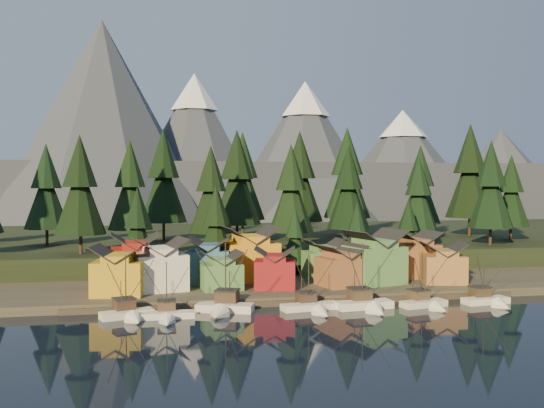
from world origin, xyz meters
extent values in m
plane|color=black|center=(0.00, 0.00, 0.00)|extent=(500.00, 500.00, 0.00)
cube|color=#3B342B|center=(0.00, 40.00, 0.75)|extent=(400.00, 50.00, 1.50)
cube|color=black|center=(0.00, 90.00, 3.00)|extent=(420.00, 100.00, 6.00)
cube|color=#41382F|center=(0.00, 16.50, 0.50)|extent=(80.00, 4.00, 1.00)
cube|color=#46495A|center=(0.00, 240.00, 15.00)|extent=(560.00, 160.00, 30.00)
cone|color=#46495A|center=(-45.00, 180.00, 45.00)|extent=(100.00, 100.00, 90.00)
cone|color=#46495A|center=(-5.00, 198.00, 36.00)|extent=(80.00, 80.00, 72.00)
cone|color=white|center=(-5.00, 198.00, 63.36)|extent=(22.40, 22.40, 17.28)
cone|color=#46495A|center=(45.00, 186.00, 34.00)|extent=(84.00, 84.00, 68.00)
cone|color=white|center=(45.00, 186.00, 59.84)|extent=(23.52, 23.52, 16.32)
cone|color=#46495A|center=(100.00, 202.00, 29.00)|extent=(92.00, 92.00, 58.00)
cone|color=white|center=(100.00, 202.00, 51.04)|extent=(25.76, 25.76, 13.92)
cone|color=#46495A|center=(160.00, 210.00, 25.00)|extent=(88.00, 88.00, 50.00)
cube|color=silver|center=(-29.13, 10.99, 0.34)|extent=(8.72, 5.42, 1.55)
cone|color=silver|center=(-27.66, 6.73, 0.34)|extent=(3.66, 3.60, 2.91)
cube|color=black|center=(-29.13, 10.99, -0.24)|extent=(8.93, 5.53, 0.34)
cube|color=#442E24|center=(-29.61, 12.42, 1.84)|extent=(3.88, 3.76, 1.74)
cube|color=#272525|center=(-29.61, 12.42, 2.81)|extent=(4.12, 4.00, 0.19)
cylinder|color=black|center=(-29.29, 11.47, 5.42)|extent=(0.17, 0.17, 8.72)
cylinder|color=black|center=(-30.17, 14.03, 3.20)|extent=(0.14, 0.14, 4.26)
cube|color=silver|center=(-23.00, 9.36, 0.30)|extent=(8.60, 2.73, 1.39)
cone|color=silver|center=(-23.07, 4.66, 0.30)|extent=(2.65, 2.96, 2.61)
cube|color=black|center=(-23.00, 9.36, -0.22)|extent=(8.81, 2.77, 0.30)
cube|color=brown|center=(-22.98, 10.93, 1.65)|extent=(2.82, 2.65, 1.57)
cube|color=#272525|center=(-22.98, 10.93, 2.52)|extent=(3.00, 2.82, 0.17)
cylinder|color=black|center=(-23.00, 9.88, 4.87)|extent=(0.16, 0.16, 7.83)
cylinder|color=black|center=(-22.96, 12.70, 2.87)|extent=(0.12, 0.12, 3.83)
cube|color=silver|center=(-13.50, 12.45, 0.39)|extent=(9.92, 6.36, 1.79)
cone|color=silver|center=(-15.26, 7.65, 0.39)|extent=(4.25, 4.14, 3.36)
cube|color=black|center=(-13.50, 12.45, -0.28)|extent=(10.15, 6.49, 0.39)
cube|color=#433023|center=(-12.92, 14.06, 2.13)|extent=(4.52, 4.39, 2.02)
cube|color=#272525|center=(-12.92, 14.06, 3.25)|extent=(4.81, 4.68, 0.22)
cylinder|color=black|center=(-13.31, 12.99, 6.28)|extent=(0.20, 0.20, 10.09)
cylinder|color=black|center=(-12.26, 15.87, 3.70)|extent=(0.16, 0.16, 4.93)
cube|color=white|center=(0.61, 11.03, 0.33)|extent=(10.05, 4.10, 1.49)
cone|color=white|center=(1.34, 5.73, 0.33)|extent=(3.22, 3.68, 2.79)
cube|color=black|center=(0.61, 11.03, -0.23)|extent=(10.29, 4.18, 0.33)
cube|color=#452D24|center=(0.36, 12.80, 1.77)|extent=(3.33, 3.17, 1.67)
cube|color=#272525|center=(0.36, 12.80, 2.70)|extent=(3.54, 3.38, 0.19)
cylinder|color=black|center=(0.53, 11.62, 5.21)|extent=(0.17, 0.17, 8.37)
cylinder|color=black|center=(0.09, 14.80, 3.07)|extent=(0.13, 0.13, 4.09)
cube|color=white|center=(9.83, 10.32, 0.38)|extent=(9.97, 4.21, 1.73)
cone|color=white|center=(10.36, 5.03, 0.38)|extent=(3.56, 3.62, 3.24)
cube|color=black|center=(9.83, 10.32, -0.27)|extent=(10.21, 4.28, 0.38)
cube|color=#4A3927|center=(9.65, 12.08, 2.05)|extent=(3.77, 3.58, 1.95)
cube|color=#272525|center=(9.65, 12.08, 3.14)|extent=(4.01, 3.81, 0.22)
cylinder|color=black|center=(9.77, 10.91, 6.05)|extent=(0.19, 0.19, 9.73)
cylinder|color=black|center=(9.44, 14.08, 3.57)|extent=(0.15, 0.15, 4.76)
cube|color=silver|center=(20.29, 9.61, 0.33)|extent=(8.56, 4.40, 1.49)
cone|color=silver|center=(21.21, 5.23, 0.33)|extent=(3.30, 3.30, 2.79)
cube|color=black|center=(20.29, 9.61, -0.23)|extent=(8.76, 4.49, 0.33)
cube|color=brown|center=(19.99, 11.07, 1.77)|extent=(3.48, 3.34, 1.67)
cube|color=#272525|center=(19.99, 11.07, 2.69)|extent=(3.70, 3.56, 0.19)
cylinder|color=black|center=(20.19, 10.09, 5.20)|extent=(0.17, 0.17, 8.36)
cylinder|color=black|center=(19.64, 12.72, 3.07)|extent=(0.13, 0.13, 4.09)
cube|color=white|center=(32.11, 9.92, 0.33)|extent=(8.66, 3.87, 1.51)
cone|color=white|center=(32.69, 5.37, 0.33)|extent=(3.17, 3.19, 2.84)
cube|color=black|center=(32.11, 9.92, -0.24)|extent=(8.87, 3.94, 0.33)
cube|color=#453424|center=(31.92, 11.44, 1.80)|extent=(3.36, 3.20, 1.70)
cube|color=#272525|center=(31.92, 11.44, 2.74)|extent=(3.57, 3.41, 0.19)
cylinder|color=black|center=(32.05, 10.43, 5.29)|extent=(0.17, 0.17, 8.51)
cylinder|color=black|center=(31.70, 13.16, 3.12)|extent=(0.13, 0.13, 4.16)
cube|color=#BF911B|center=(-30.89, 23.03, 4.48)|extent=(9.72, 8.82, 5.97)
cube|color=#BF911B|center=(-30.89, 23.03, 8.06)|extent=(5.84, 8.08, 1.22)
cube|color=white|center=(-23.82, 26.49, 4.81)|extent=(10.59, 9.79, 6.62)
cube|color=white|center=(-23.82, 26.49, 8.75)|extent=(6.51, 8.82, 1.29)
cube|color=#548749|center=(-12.65, 25.05, 3.89)|extent=(7.75, 7.32, 4.77)
cube|color=#548749|center=(-12.65, 25.05, 6.76)|extent=(4.53, 6.88, 1.01)
cube|color=maroon|center=(-2.70, 23.97, 4.14)|extent=(8.79, 8.13, 5.29)
cube|color=maroon|center=(-2.70, 23.97, 7.30)|extent=(5.48, 7.24, 1.05)
cube|color=brown|center=(10.11, 24.00, 4.23)|extent=(9.05, 9.05, 5.46)
cube|color=brown|center=(10.11, 24.00, 7.48)|extent=(5.66, 8.20, 1.07)
cube|color=#548849|center=(17.45, 25.47, 5.17)|extent=(11.66, 10.51, 7.34)
cube|color=#548849|center=(17.45, 25.47, 9.53)|extent=(7.27, 9.29, 1.40)
cube|color=#A06939|center=(31.04, 23.55, 4.22)|extent=(9.31, 8.59, 5.44)
cube|color=#A06939|center=(31.04, 23.55, 7.48)|extent=(5.82, 7.61, 1.11)
cube|color=maroon|center=(-28.30, 33.05, 5.06)|extent=(9.64, 8.68, 7.12)
cube|color=maroon|center=(-28.30, 33.05, 9.25)|extent=(5.52, 8.27, 1.29)
cube|color=#325576|center=(-14.07, 32.29, 4.79)|extent=(9.46, 9.07, 6.58)
cube|color=#325576|center=(-14.07, 32.29, 8.63)|extent=(5.87, 8.18, 1.14)
cube|color=orange|center=(-5.68, 33.96, 5.34)|extent=(11.09, 9.72, 7.69)
cube|color=orange|center=(-5.68, 33.96, 9.89)|extent=(6.48, 9.07, 1.44)
cube|color=#56894A|center=(9.62, 33.53, 4.29)|extent=(8.30, 7.00, 5.58)
cube|color=#56894A|center=(9.62, 33.53, 7.62)|extent=(4.75, 6.64, 1.11)
cube|color=beige|center=(17.29, 32.30, 4.67)|extent=(9.75, 9.11, 6.34)
cube|color=beige|center=(17.29, 32.30, 8.40)|extent=(6.17, 8.02, 1.15)
cube|color=brown|center=(29.00, 32.23, 4.93)|extent=(8.89, 8.39, 6.86)
cube|color=brown|center=(29.00, 32.23, 8.94)|extent=(5.09, 8.01, 1.19)
cylinder|color=#332319|center=(-50.00, 68.00, 8.17)|extent=(0.70, 0.70, 4.34)
cone|color=black|center=(-50.00, 68.00, 17.58)|extent=(10.61, 10.61, 14.96)
cone|color=black|center=(-50.00, 68.00, 25.30)|extent=(7.24, 7.24, 10.85)
cylinder|color=#332319|center=(-40.00, 48.00, 8.24)|extent=(0.70, 0.70, 4.48)
cone|color=black|center=(-40.00, 48.00, 17.94)|extent=(10.95, 10.95, 15.42)
cone|color=black|center=(-40.00, 48.00, 25.90)|extent=(7.46, 7.46, 11.19)
cylinder|color=#332319|center=(-30.00, 60.00, 8.22)|extent=(0.70, 0.70, 4.44)
cone|color=black|center=(-30.00, 60.00, 17.84)|extent=(10.86, 10.86, 15.30)
cone|color=black|center=(-30.00, 60.00, 25.74)|extent=(7.40, 7.40, 11.10)
cylinder|color=#332319|center=(-22.00, 75.00, 8.58)|extent=(0.70, 0.70, 5.16)
cone|color=black|center=(-22.00, 75.00, 19.77)|extent=(12.62, 12.62, 17.78)
cone|color=black|center=(-22.00, 75.00, 28.94)|extent=(8.60, 8.60, 12.91)
cylinder|color=#332319|center=(-12.00, 50.00, 8.08)|extent=(0.70, 0.70, 4.15)
cone|color=black|center=(-12.00, 50.00, 17.08)|extent=(10.15, 10.15, 14.31)
cone|color=black|center=(-12.00, 50.00, 24.46)|extent=(6.92, 6.92, 10.38)
cylinder|color=#332319|center=(-4.00, 65.00, 8.52)|extent=(0.70, 0.70, 5.03)
cone|color=black|center=(-4.00, 65.00, 19.43)|extent=(12.31, 12.31, 17.34)
cone|color=black|center=(-4.00, 65.00, 28.38)|extent=(8.39, 8.39, 12.59)
cylinder|color=#332319|center=(6.00, 48.00, 8.11)|extent=(0.70, 0.70, 4.22)
cone|color=black|center=(6.00, 48.00, 17.26)|extent=(10.33, 10.33, 14.55)
cone|color=black|center=(6.00, 48.00, 24.77)|extent=(7.04, 7.04, 10.56)
cylinder|color=#332319|center=(14.00, 72.00, 8.56)|extent=(0.70, 0.70, 5.13)
cone|color=black|center=(14.00, 72.00, 19.67)|extent=(12.53, 12.53, 17.66)
cone|color=black|center=(14.00, 72.00, 28.79)|extent=(8.55, 8.55, 12.82)
cylinder|color=#332319|center=(22.00, 55.00, 8.13)|extent=(0.70, 0.70, 4.26)
cone|color=black|center=(22.00, 55.00, 17.37)|extent=(10.42, 10.42, 14.68)
cone|color=black|center=(22.00, 55.00, 24.94)|extent=(7.10, 7.10, 10.65)
cylinder|color=#332319|center=(30.00, 80.00, 8.74)|extent=(0.70, 0.70, 5.47)
cone|color=black|center=(30.00, 80.00, 20.60)|extent=(13.38, 13.38, 18.85)
cone|color=black|center=(30.00, 80.00, 30.33)|extent=(9.12, 9.12, 13.68)
cylinder|color=#332319|center=(38.00, 50.00, 7.91)|extent=(0.70, 0.70, 3.81)
cone|color=black|center=(38.00, 50.00, 16.17)|extent=(9.32, 9.32, 13.14)
cone|color=black|center=(38.00, 50.00, 22.95)|extent=(6.36, 6.36, 9.54)
cylinder|color=#332319|center=(46.00, 66.00, 8.23)|extent=(0.70, 0.70, 4.46)
cone|color=black|center=(46.00, 66.00, 17.89)|extent=(10.90, 10.90, 15.36)
cone|color=black|center=(46.00, 66.00, 25.82)|extent=(7.43, 7.43, 11.15)
cylinder|color=#332319|center=(56.00, 48.00, 8.24)|extent=(0.70, 0.70, 4.48)
cone|color=black|center=(56.00, 48.00, 17.96)|extent=(10.96, 10.96, 15.44)
cone|color=black|center=(56.00, 48.00, 25.93)|extent=(7.47, 7.47, 11.21)
cylinder|color=#332319|center=(64.00, 72.00, 8.81)|extent=(0.70, 0.70, 5.63)
cone|color=black|center=(64.00, 72.00, 21.01)|extent=(13.76, 13.76, 19.39)
cone|color=black|center=(64.00, 72.00, 31.02)|extent=(9.38, 9.38, 14.07)
cylinder|color=#332319|center=(0.00, 82.00, 8.59)|extent=(0.70, 0.70, 5.18)
cone|color=black|center=(0.00, 82.00, 19.80)|extent=(12.65, 12.65, 17.83)
cone|color=black|center=(0.00, 82.00, 29.00)|extent=(8.63, 8.63, 12.94)
cylinder|color=#332319|center=(68.00, 58.00, 7.99)|extent=(0.70, 0.70, 3.97)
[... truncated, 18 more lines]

